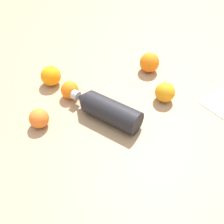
{
  "coord_description": "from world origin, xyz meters",
  "views": [
    {
      "loc": [
        0.56,
        -0.22,
        0.65
      ],
      "look_at": [
        -0.01,
        0.02,
        0.04
      ],
      "focal_mm": 42.96,
      "sensor_mm": 36.0,
      "label": 1
    }
  ],
  "objects_px": {
    "orange_2": "(70,90)",
    "orange_4": "(165,92)",
    "orange_0": "(39,118)",
    "orange_1": "(149,63)",
    "orange_3": "(51,76)",
    "water_bottle": "(106,109)"
  },
  "relations": [
    {
      "from": "orange_2",
      "to": "orange_4",
      "type": "distance_m",
      "value": 0.34
    },
    {
      "from": "orange_0",
      "to": "orange_1",
      "type": "xyz_separation_m",
      "value": [
        -0.13,
        0.47,
        0.01
      ]
    },
    {
      "from": "orange_0",
      "to": "orange_3",
      "type": "distance_m",
      "value": 0.22
    },
    {
      "from": "orange_1",
      "to": "orange_3",
      "type": "xyz_separation_m",
      "value": [
        -0.07,
        -0.38,
        -0.0
      ]
    },
    {
      "from": "orange_2",
      "to": "orange_3",
      "type": "xyz_separation_m",
      "value": [
        -0.1,
        -0.04,
        0.01
      ]
    },
    {
      "from": "orange_0",
      "to": "orange_3",
      "type": "height_order",
      "value": "orange_3"
    },
    {
      "from": "orange_0",
      "to": "orange_4",
      "type": "relative_size",
      "value": 0.9
    },
    {
      "from": "water_bottle",
      "to": "orange_4",
      "type": "height_order",
      "value": "water_bottle"
    },
    {
      "from": "orange_1",
      "to": "orange_4",
      "type": "xyz_separation_m",
      "value": [
        0.18,
        -0.03,
        -0.0
      ]
    },
    {
      "from": "water_bottle",
      "to": "orange_2",
      "type": "xyz_separation_m",
      "value": [
        -0.15,
        -0.08,
        -0.01
      ]
    },
    {
      "from": "water_bottle",
      "to": "orange_4",
      "type": "distance_m",
      "value": 0.23
    },
    {
      "from": "orange_0",
      "to": "orange_2",
      "type": "bearing_deg",
      "value": 126.81
    },
    {
      "from": "water_bottle",
      "to": "orange_0",
      "type": "bearing_deg",
      "value": 42.83
    },
    {
      "from": "orange_3",
      "to": "orange_1",
      "type": "bearing_deg",
      "value": 80.02
    },
    {
      "from": "orange_2",
      "to": "orange_4",
      "type": "relative_size",
      "value": 0.9
    },
    {
      "from": "orange_4",
      "to": "orange_2",
      "type": "bearing_deg",
      "value": -115.45
    },
    {
      "from": "orange_3",
      "to": "orange_0",
      "type": "bearing_deg",
      "value": -23.64
    },
    {
      "from": "orange_2",
      "to": "orange_3",
      "type": "relative_size",
      "value": 0.85
    },
    {
      "from": "orange_4",
      "to": "water_bottle",
      "type": "bearing_deg",
      "value": -89.27
    },
    {
      "from": "orange_0",
      "to": "orange_4",
      "type": "bearing_deg",
      "value": 83.76
    },
    {
      "from": "orange_0",
      "to": "orange_1",
      "type": "relative_size",
      "value": 0.82
    },
    {
      "from": "water_bottle",
      "to": "orange_0",
      "type": "height_order",
      "value": "water_bottle"
    }
  ]
}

